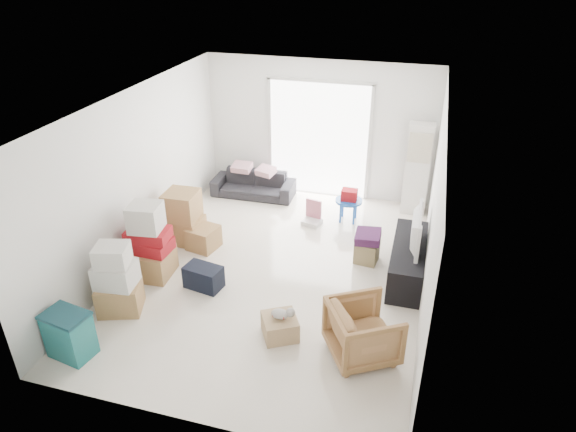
# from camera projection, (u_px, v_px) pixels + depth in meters

# --- Properties ---
(room_shell) EXTENTS (4.98, 6.48, 3.18)m
(room_shell) POSITION_uv_depth(u_px,v_px,m) (274.00, 194.00, 7.46)
(room_shell) COLOR white
(room_shell) RESTS_ON ground
(sliding_door) EXTENTS (2.10, 0.04, 2.33)m
(sliding_door) POSITION_uv_depth(u_px,v_px,m) (319.00, 135.00, 10.03)
(sliding_door) COLOR white
(sliding_door) RESTS_ON room_shell
(ac_tower) EXTENTS (0.45, 0.30, 1.75)m
(ac_tower) POSITION_uv_depth(u_px,v_px,m) (417.00, 169.00, 9.46)
(ac_tower) COLOR silver
(ac_tower) RESTS_ON room_shell
(tv_console) EXTENTS (0.49, 1.64, 0.55)m
(tv_console) POSITION_uv_depth(u_px,v_px,m) (408.00, 260.00, 7.86)
(tv_console) COLOR black
(tv_console) RESTS_ON room_shell
(television) EXTENTS (0.59, 1.00, 0.13)m
(television) POSITION_uv_depth(u_px,v_px,m) (410.00, 242.00, 7.70)
(television) COLOR black
(television) RESTS_ON tv_console
(sofa) EXTENTS (1.66, 0.53, 0.65)m
(sofa) POSITION_uv_depth(u_px,v_px,m) (253.00, 181.00, 10.35)
(sofa) COLOR #26262B
(sofa) RESTS_ON room_shell
(pillow_left) EXTENTS (0.40, 0.32, 0.12)m
(pillow_left) POSITION_uv_depth(u_px,v_px,m) (242.00, 161.00, 10.27)
(pillow_left) COLOR #C38E99
(pillow_left) RESTS_ON sofa
(pillow_right) EXTENTS (0.42, 0.38, 0.12)m
(pillow_right) POSITION_uv_depth(u_px,v_px,m) (266.00, 165.00, 10.10)
(pillow_right) COLOR #C38E99
(pillow_right) RESTS_ON sofa
(armchair) EXTENTS (1.03, 1.05, 0.81)m
(armchair) POSITION_uv_depth(u_px,v_px,m) (363.00, 329.00, 6.28)
(armchair) COLOR #B78051
(armchair) RESTS_ON room_shell
(storage_bins) EXTENTS (0.61, 0.47, 0.63)m
(storage_bins) POSITION_uv_depth(u_px,v_px,m) (69.00, 334.00, 6.32)
(storage_bins) COLOR #186A6C
(storage_bins) RESTS_ON room_shell
(box_stack_a) EXTENTS (0.69, 0.63, 1.05)m
(box_stack_a) POSITION_uv_depth(u_px,v_px,m) (117.00, 282.00, 7.03)
(box_stack_a) COLOR #B38051
(box_stack_a) RESTS_ON room_shell
(box_stack_b) EXTENTS (0.67, 0.63, 1.21)m
(box_stack_b) POSITION_uv_depth(u_px,v_px,m) (150.00, 245.00, 7.77)
(box_stack_b) COLOR #B38051
(box_stack_b) RESTS_ON room_shell
(box_stack_c) EXTENTS (0.64, 0.55, 0.92)m
(box_stack_c) POSITION_uv_depth(u_px,v_px,m) (183.00, 218.00, 8.71)
(box_stack_c) COLOR #B38051
(box_stack_c) RESTS_ON room_shell
(loose_box) EXTENTS (0.54, 0.54, 0.38)m
(loose_box) POSITION_uv_depth(u_px,v_px,m) (203.00, 238.00, 8.63)
(loose_box) COLOR #B38051
(loose_box) RESTS_ON room_shell
(duffel_bag) EXTENTS (0.60, 0.42, 0.35)m
(duffel_bag) POSITION_uv_depth(u_px,v_px,m) (204.00, 277.00, 7.65)
(duffel_bag) COLOR black
(duffel_bag) RESTS_ON room_shell
(ottoman) EXTENTS (0.39, 0.39, 0.35)m
(ottoman) POSITION_uv_depth(u_px,v_px,m) (367.00, 251.00, 8.27)
(ottoman) COLOR #948256
(ottoman) RESTS_ON room_shell
(blanket) EXTENTS (0.39, 0.39, 0.14)m
(blanket) POSITION_uv_depth(u_px,v_px,m) (368.00, 238.00, 8.15)
(blanket) COLOR #4B1F4E
(blanket) RESTS_ON ottoman
(kids_table) EXTENTS (0.50, 0.50, 0.63)m
(kids_table) POSITION_uv_depth(u_px,v_px,m) (349.00, 199.00, 9.35)
(kids_table) COLOR #174DAA
(kids_table) RESTS_ON room_shell
(toy_walker) EXTENTS (0.38, 0.35, 0.44)m
(toy_walker) POSITION_uv_depth(u_px,v_px,m) (312.00, 217.00, 9.41)
(toy_walker) COLOR silver
(toy_walker) RESTS_ON room_shell
(wood_crate) EXTENTS (0.59, 0.59, 0.29)m
(wood_crate) POSITION_uv_depth(u_px,v_px,m) (280.00, 327.00, 6.71)
(wood_crate) COLOR tan
(wood_crate) RESTS_ON room_shell
(plush_bunny) EXTENTS (0.31, 0.17, 0.16)m
(plush_bunny) POSITION_uv_depth(u_px,v_px,m) (283.00, 314.00, 6.61)
(plush_bunny) COLOR #B2ADA8
(plush_bunny) RESTS_ON wood_crate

